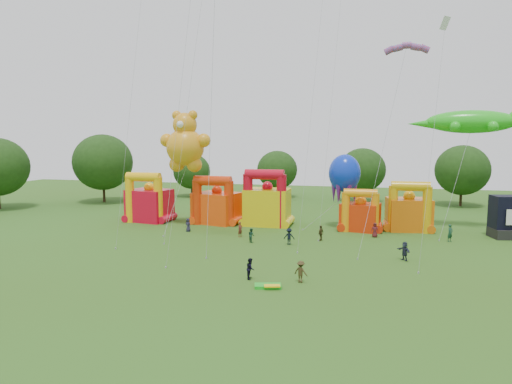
% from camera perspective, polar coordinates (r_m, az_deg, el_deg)
% --- Properties ---
extents(ground, '(160.00, 160.00, 0.00)m').
position_cam_1_polar(ground, '(32.59, -3.22, -13.46)').
color(ground, '#355618').
rests_on(ground, ground).
extents(tree_ring, '(121.33, 123.41, 12.07)m').
position_cam_1_polar(tree_ring, '(31.93, -4.96, -2.28)').
color(tree_ring, '#352314').
rests_on(tree_ring, ground).
extents(bouncy_castle_0, '(5.96, 5.08, 6.80)m').
position_cam_1_polar(bouncy_castle_0, '(63.90, -13.29, -1.30)').
color(bouncy_castle_0, red).
rests_on(bouncy_castle_0, ground).
extents(bouncy_castle_1, '(6.53, 5.73, 6.46)m').
position_cam_1_polar(bouncy_castle_1, '(60.99, -5.00, -1.64)').
color(bouncy_castle_1, '#F5460D').
rests_on(bouncy_castle_1, ground).
extents(bouncy_castle_2, '(5.65, 4.54, 7.39)m').
position_cam_1_polar(bouncy_castle_2, '(59.36, 1.35, -1.50)').
color(bouncy_castle_2, yellow).
rests_on(bouncy_castle_2, ground).
extents(bouncy_castle_3, '(5.06, 4.39, 5.27)m').
position_cam_1_polar(bouncy_castle_3, '(57.36, 12.89, -2.73)').
color(bouncy_castle_3, red).
rests_on(bouncy_castle_3, ground).
extents(bouncy_castle_4, '(5.60, 4.78, 6.17)m').
position_cam_1_polar(bouncy_castle_4, '(59.02, 18.55, -2.33)').
color(bouncy_castle_4, '#D75F0B').
rests_on(bouncy_castle_4, ground).
extents(teddy_bear_kite, '(6.87, 10.41, 14.95)m').
position_cam_1_polar(teddy_bear_kite, '(59.33, -9.05, 4.81)').
color(teddy_bear_kite, orange).
rests_on(teddy_bear_kite, ground).
extents(gecko_kite, '(13.79, 10.76, 14.86)m').
position_cam_1_polar(gecko_kite, '(58.80, 24.05, 2.63)').
color(gecko_kite, green).
rests_on(gecko_kite, ground).
extents(octopus_kite, '(6.83, 5.04, 9.41)m').
position_cam_1_polar(octopus_kite, '(57.95, 9.92, 0.03)').
color(octopus_kite, '#0D2EC9').
rests_on(octopus_kite, ground).
extents(parafoil_kites, '(27.55, 12.07, 32.69)m').
position_cam_1_polar(parafoil_kites, '(47.01, 6.92, 7.99)').
color(parafoil_kites, red).
rests_on(parafoil_kites, ground).
extents(diamond_kites, '(31.80, 20.39, 37.22)m').
position_cam_1_polar(diamond_kites, '(46.48, 1.45, 12.02)').
color(diamond_kites, red).
rests_on(diamond_kites, ground).
extents(folded_kite_bundle, '(2.19, 1.49, 0.31)m').
position_cam_1_polar(folded_kite_bundle, '(35.21, 1.56, -11.66)').
color(folded_kite_bundle, green).
rests_on(folded_kite_bundle, ground).
extents(spectator_0, '(0.92, 0.75, 1.62)m').
position_cam_1_polar(spectator_0, '(56.12, -8.49, -4.10)').
color(spectator_0, '#232036').
rests_on(spectator_0, ground).
extents(spectator_1, '(0.67, 0.76, 1.75)m').
position_cam_1_polar(spectator_1, '(52.52, -1.99, -4.70)').
color(spectator_1, maroon).
rests_on(spectator_1, ground).
extents(spectator_2, '(0.95, 0.96, 1.56)m').
position_cam_1_polar(spectator_2, '(49.78, -0.59, -5.44)').
color(spectator_2, '#1A412C').
rests_on(spectator_2, ground).
extents(spectator_3, '(1.21, 0.76, 1.78)m').
position_cam_1_polar(spectator_3, '(48.82, 4.16, -5.57)').
color(spectator_3, black).
rests_on(spectator_3, ground).
extents(spectator_4, '(0.77, 1.10, 1.73)m').
position_cam_1_polar(spectator_4, '(51.09, 8.11, -5.10)').
color(spectator_4, '#403819').
rests_on(spectator_4, ground).
extents(spectator_5, '(1.41, 1.62, 1.77)m').
position_cam_1_polar(spectator_5, '(44.70, 18.07, -7.03)').
color(spectator_5, '#252A3D').
rests_on(spectator_5, ground).
extents(spectator_6, '(0.91, 0.67, 1.69)m').
position_cam_1_polar(spectator_6, '(54.04, 14.64, -4.62)').
color(spectator_6, '#53171C').
rests_on(spectator_6, ground).
extents(spectator_7, '(0.83, 0.81, 1.92)m').
position_cam_1_polar(spectator_7, '(54.43, 23.10, -4.74)').
color(spectator_7, '#1A412C').
rests_on(spectator_7, ground).
extents(spectator_8, '(0.78, 0.93, 1.71)m').
position_cam_1_polar(spectator_8, '(37.09, -0.70, -9.55)').
color(spectator_8, black).
rests_on(spectator_8, ground).
extents(spectator_9, '(1.29, 1.02, 1.74)m').
position_cam_1_polar(spectator_9, '(36.37, 5.62, -9.88)').
color(spectator_9, '#3C3018').
rests_on(spectator_9, ground).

